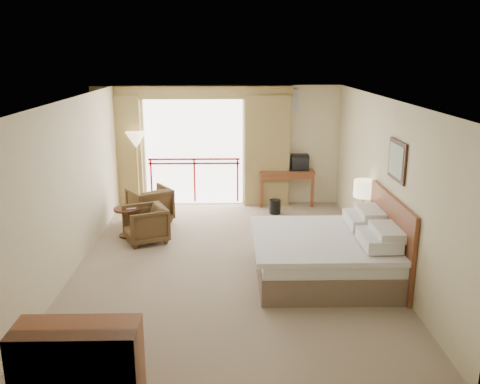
{
  "coord_description": "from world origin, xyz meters",
  "views": [
    {
      "loc": [
        -0.01,
        -7.88,
        3.38
      ],
      "look_at": [
        0.18,
        0.4,
        1.11
      ],
      "focal_mm": 38.0,
      "sensor_mm": 36.0,
      "label": 1
    }
  ],
  "objects_px": {
    "tv": "(300,162)",
    "armchair_near": "(146,241)",
    "desk": "(286,177)",
    "dresser": "(78,364)",
    "armchair_far": "(151,221)",
    "floor_lamp": "(136,143)",
    "bed": "(327,254)",
    "table_lamp": "(364,189)",
    "nightstand": "(362,233)",
    "wastebasket": "(275,207)",
    "side_table": "(128,217)"
  },
  "relations": [
    {
      "from": "desk",
      "to": "dresser",
      "type": "distance_m",
      "value": 7.46
    },
    {
      "from": "floor_lamp",
      "to": "dresser",
      "type": "bearing_deg",
      "value": -85.51
    },
    {
      "from": "armchair_far",
      "to": "floor_lamp",
      "type": "bearing_deg",
      "value": -99.64
    },
    {
      "from": "tv",
      "to": "armchair_near",
      "type": "distance_m",
      "value": 4.07
    },
    {
      "from": "desk",
      "to": "dresser",
      "type": "xyz_separation_m",
      "value": [
        -2.82,
        -6.9,
        -0.22
      ]
    },
    {
      "from": "tv",
      "to": "armchair_near",
      "type": "xyz_separation_m",
      "value": [
        -3.15,
        -2.38,
        -0.99
      ]
    },
    {
      "from": "desk",
      "to": "dresser",
      "type": "bearing_deg",
      "value": -115.75
    },
    {
      "from": "nightstand",
      "to": "desk",
      "type": "distance_m",
      "value": 3.08
    },
    {
      "from": "tv",
      "to": "armchair_near",
      "type": "bearing_deg",
      "value": -127.76
    },
    {
      "from": "desk",
      "to": "side_table",
      "type": "xyz_separation_m",
      "value": [
        -3.23,
        -2.15,
        -0.25
      ]
    },
    {
      "from": "table_lamp",
      "to": "armchair_far",
      "type": "bearing_deg",
      "value": 158.3
    },
    {
      "from": "nightstand",
      "to": "armchair_near",
      "type": "bearing_deg",
      "value": 171.29
    },
    {
      "from": "side_table",
      "to": "wastebasket",
      "type": "bearing_deg",
      "value": 25.0
    },
    {
      "from": "tv",
      "to": "wastebasket",
      "type": "relative_size",
      "value": 1.26
    },
    {
      "from": "armchair_near",
      "to": "nightstand",
      "type": "bearing_deg",
      "value": 60.11
    },
    {
      "from": "bed",
      "to": "side_table",
      "type": "relative_size",
      "value": 3.79
    },
    {
      "from": "bed",
      "to": "dresser",
      "type": "distance_m",
      "value": 4.15
    },
    {
      "from": "tv",
      "to": "armchair_far",
      "type": "bearing_deg",
      "value": -144.81
    },
    {
      "from": "table_lamp",
      "to": "wastebasket",
      "type": "height_order",
      "value": "table_lamp"
    },
    {
      "from": "wastebasket",
      "to": "armchair_near",
      "type": "height_order",
      "value": "armchair_near"
    },
    {
      "from": "floor_lamp",
      "to": "bed",
      "type": "bearing_deg",
      "value": -46.4
    },
    {
      "from": "armchair_far",
      "to": "armchair_near",
      "type": "height_order",
      "value": "armchair_far"
    },
    {
      "from": "desk",
      "to": "tv",
      "type": "relative_size",
      "value": 3.18
    },
    {
      "from": "armchair_far",
      "to": "dresser",
      "type": "distance_m",
      "value": 5.67
    },
    {
      "from": "desk",
      "to": "wastebasket",
      "type": "distance_m",
      "value": 0.97
    },
    {
      "from": "nightstand",
      "to": "floor_lamp",
      "type": "bearing_deg",
      "value": 147.64
    },
    {
      "from": "tv",
      "to": "dresser",
      "type": "bearing_deg",
      "value": -99.28
    },
    {
      "from": "bed",
      "to": "floor_lamp",
      "type": "xyz_separation_m",
      "value": [
        -3.53,
        3.7,
        1.11
      ]
    },
    {
      "from": "bed",
      "to": "table_lamp",
      "type": "xyz_separation_m",
      "value": [
        0.85,
        1.21,
        0.71
      ]
    },
    {
      "from": "nightstand",
      "to": "table_lamp",
      "type": "relative_size",
      "value": 0.92
    },
    {
      "from": "side_table",
      "to": "floor_lamp",
      "type": "relative_size",
      "value": 0.32
    },
    {
      "from": "side_table",
      "to": "floor_lamp",
      "type": "height_order",
      "value": "floor_lamp"
    },
    {
      "from": "tv",
      "to": "floor_lamp",
      "type": "bearing_deg",
      "value": -160.38
    },
    {
      "from": "armchair_far",
      "to": "dresser",
      "type": "relative_size",
      "value": 0.65
    },
    {
      "from": "bed",
      "to": "nightstand",
      "type": "height_order",
      "value": "bed"
    },
    {
      "from": "table_lamp",
      "to": "side_table",
      "type": "relative_size",
      "value": 1.14
    },
    {
      "from": "table_lamp",
      "to": "side_table",
      "type": "height_order",
      "value": "table_lamp"
    },
    {
      "from": "bed",
      "to": "table_lamp",
      "type": "distance_m",
      "value": 1.64
    },
    {
      "from": "nightstand",
      "to": "wastebasket",
      "type": "bearing_deg",
      "value": 120.78
    },
    {
      "from": "desk",
      "to": "side_table",
      "type": "relative_size",
      "value": 2.22
    },
    {
      "from": "tv",
      "to": "dresser",
      "type": "relative_size",
      "value": 0.32
    },
    {
      "from": "table_lamp",
      "to": "tv",
      "type": "xyz_separation_m",
      "value": [
        -0.74,
        2.77,
        -0.1
      ]
    },
    {
      "from": "armchair_near",
      "to": "floor_lamp",
      "type": "distance_m",
      "value": 2.62
    },
    {
      "from": "tv",
      "to": "armchair_far",
      "type": "distance_m",
      "value": 3.6
    },
    {
      "from": "wastebasket",
      "to": "armchair_far",
      "type": "height_order",
      "value": "armchair_far"
    },
    {
      "from": "wastebasket",
      "to": "dresser",
      "type": "height_order",
      "value": "dresser"
    },
    {
      "from": "desk",
      "to": "wastebasket",
      "type": "bearing_deg",
      "value": -115.25
    },
    {
      "from": "table_lamp",
      "to": "armchair_far",
      "type": "relative_size",
      "value": 0.81
    },
    {
      "from": "armchair_far",
      "to": "armchair_near",
      "type": "relative_size",
      "value": 1.07
    },
    {
      "from": "armchair_far",
      "to": "armchair_near",
      "type": "bearing_deg",
      "value": 62.18
    }
  ]
}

